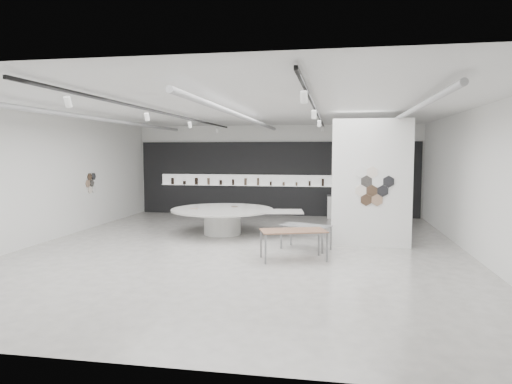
% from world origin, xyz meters
% --- Properties ---
extents(room, '(12.02, 14.02, 3.82)m').
position_xyz_m(room, '(-0.09, -0.00, 2.07)').
color(room, '#BAB6AF').
rests_on(room, ground).
extents(back_wall_display, '(11.80, 0.27, 3.10)m').
position_xyz_m(back_wall_display, '(-0.08, 6.93, 1.54)').
color(back_wall_display, black).
rests_on(back_wall_display, ground).
extents(partition_column, '(2.20, 0.38, 3.60)m').
position_xyz_m(partition_column, '(3.50, 1.00, 1.80)').
color(partition_column, white).
rests_on(partition_column, ground).
extents(display_island, '(4.57, 3.77, 0.85)m').
position_xyz_m(display_island, '(-1.04, 2.11, 0.55)').
color(display_island, white).
rests_on(display_island, ground).
extents(sample_table_wood, '(1.76, 1.25, 0.75)m').
position_xyz_m(sample_table_wood, '(1.49, -1.03, 0.69)').
color(sample_table_wood, brown).
rests_on(sample_table_wood, ground).
extents(sample_table_stone, '(1.46, 1.10, 0.67)m').
position_xyz_m(sample_table_stone, '(1.72, 0.27, 0.61)').
color(sample_table_stone, gray).
rests_on(sample_table_stone, ground).
extents(kitchen_counter, '(1.64, 0.69, 1.28)m').
position_xyz_m(kitchen_counter, '(2.98, 6.54, 0.46)').
color(kitchen_counter, white).
rests_on(kitchen_counter, ground).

